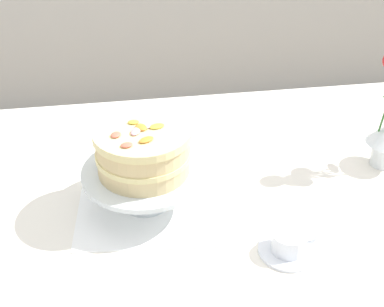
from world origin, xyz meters
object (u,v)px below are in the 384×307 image
dining_table (223,223)px  cake_stand (145,176)px  layer_cake (143,150)px  teacup (289,244)px

dining_table → cake_stand: (-0.19, -0.01, 0.17)m
layer_cake → teacup: (0.29, -0.21, -0.13)m
cake_stand → dining_table: bearing=2.0°
cake_stand → layer_cake: 0.07m
layer_cake → dining_table: bearing=2.0°
dining_table → layer_cake: layer_cake is taller
dining_table → teacup: teacup is taller
dining_table → cake_stand: 0.26m
layer_cake → teacup: 0.38m
cake_stand → layer_cake: size_ratio=1.32×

